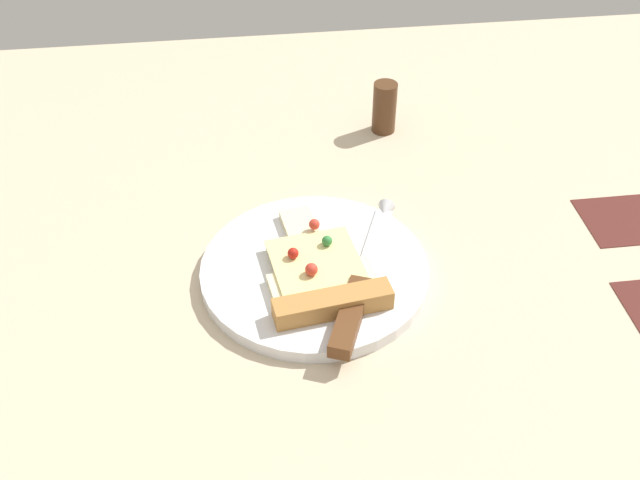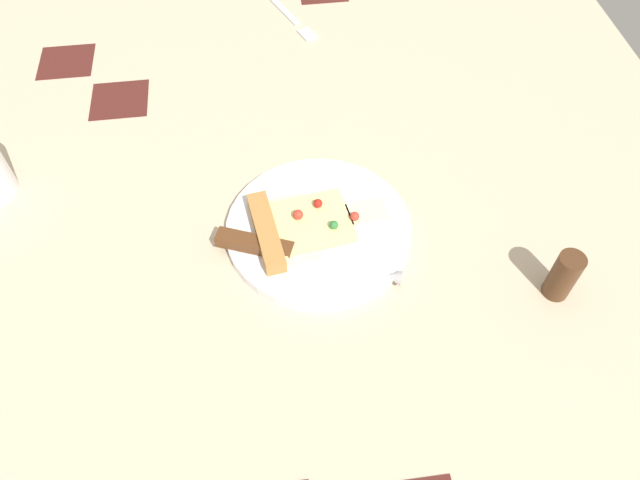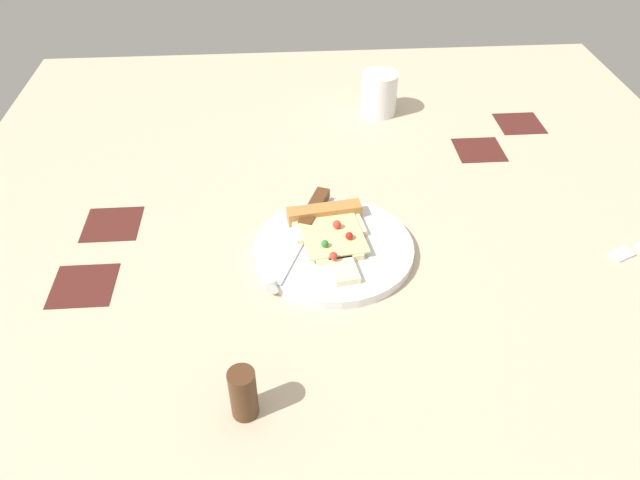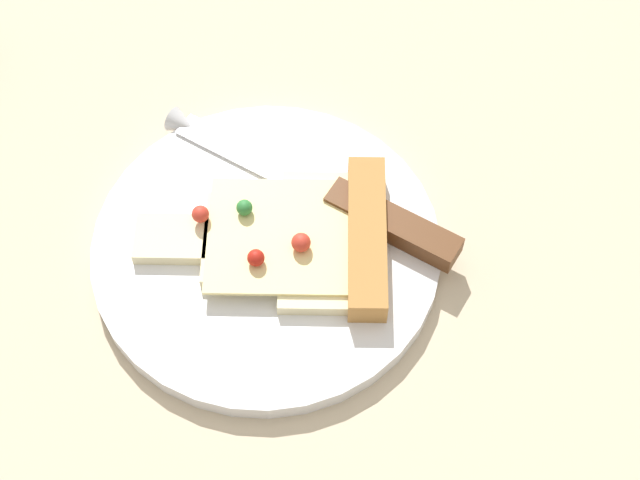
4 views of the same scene
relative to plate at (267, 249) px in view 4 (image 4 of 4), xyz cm
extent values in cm
cube|color=#C6B293|center=(9.67, -3.33, -2.25)|extent=(138.20, 138.20, 3.00)
cylinder|color=silver|center=(0.00, 0.00, 0.00)|extent=(24.53, 24.53, 1.51)
cube|color=beige|center=(3.96, 0.56, 1.25)|extent=(7.48, 11.73, 1.00)
cube|color=beige|center=(-1.49, -0.21, 1.25)|extent=(6.55, 7.91, 1.00)
cube|color=beige|center=(-6.44, -0.91, 1.25)|extent=(5.65, 4.29, 1.00)
cube|color=#EDD88C|center=(0.99, 0.14, 1.90)|extent=(11.19, 10.51, 0.30)
cube|color=#B27A3D|center=(6.93, 0.98, 1.85)|extent=(4.26, 12.25, 2.20)
sphere|color=red|center=(2.62, -0.64, 2.72)|extent=(1.33, 1.33, 1.33)
sphere|color=red|center=(-4.62, 0.56, 2.66)|extent=(1.21, 1.21, 1.21)
sphere|color=#2D7A38|center=(-1.74, 1.57, 2.62)|extent=(1.14, 1.14, 1.14)
sphere|color=#B21E14|center=(-0.19, -2.25, 2.65)|extent=(1.18, 1.18, 1.18)
cube|color=silver|center=(-2.55, 7.00, 0.90)|extent=(11.87, 6.37, 0.30)
cone|color=silver|center=(-8.11, 9.25, 0.90)|extent=(2.61, 2.61, 2.00)
cube|color=#593319|center=(8.56, 2.48, 1.55)|extent=(10.09, 5.80, 1.60)
camera|label=1|loc=(57.87, -6.92, 54.67)|focal=41.67mm
camera|label=2|loc=(6.17, 47.45, 62.14)|focal=33.20mm
camera|label=3|loc=(-69.75, 7.18, 60.11)|focal=33.63mm
camera|label=4|loc=(8.88, -32.09, 57.16)|focal=52.53mm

